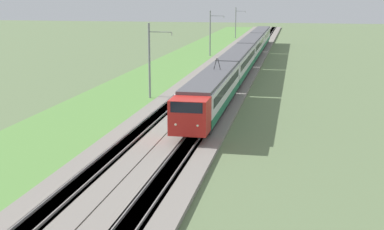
{
  "coord_description": "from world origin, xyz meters",
  "views": [
    {
      "loc": [
        -7.22,
        -11.75,
        10.75
      ],
      "look_at": [
        30.04,
        -4.49,
        2.13
      ],
      "focal_mm": 50.0,
      "sensor_mm": 36.0,
      "label": 1
    }
  ],
  "objects_px": {
    "catenary_mast_mid": "(150,60)",
    "catenary_mast_far": "(210,33)",
    "passenger_train": "(246,53)",
    "catenary_mast_distant": "(236,22)"
  },
  "relations": [
    {
      "from": "catenary_mast_mid",
      "to": "catenary_mast_distant",
      "type": "bearing_deg",
      "value": -0.0
    },
    {
      "from": "catenary_mast_mid",
      "to": "catenary_mast_far",
      "type": "distance_m",
      "value": 39.45
    },
    {
      "from": "catenary_mast_mid",
      "to": "catenary_mast_far",
      "type": "bearing_deg",
      "value": 0.0
    },
    {
      "from": "catenary_mast_far",
      "to": "catenary_mast_distant",
      "type": "bearing_deg",
      "value": -0.0
    },
    {
      "from": "catenary_mast_mid",
      "to": "passenger_train",
      "type": "bearing_deg",
      "value": -16.56
    },
    {
      "from": "passenger_train",
      "to": "catenary_mast_mid",
      "type": "height_order",
      "value": "catenary_mast_mid"
    },
    {
      "from": "catenary_mast_far",
      "to": "catenary_mast_distant",
      "type": "relative_size",
      "value": 1.05
    },
    {
      "from": "catenary_mast_far",
      "to": "catenary_mast_mid",
      "type": "bearing_deg",
      "value": -180.0
    },
    {
      "from": "catenary_mast_distant",
      "to": "catenary_mast_mid",
      "type": "bearing_deg",
      "value": 180.0
    },
    {
      "from": "passenger_train",
      "to": "catenary_mast_distant",
      "type": "height_order",
      "value": "catenary_mast_distant"
    }
  ]
}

